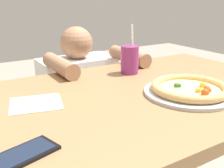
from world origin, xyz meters
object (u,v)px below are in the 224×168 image
Objects in this scene: pizza_near at (190,89)px; cell_phone at (23,155)px; diner_seated at (80,116)px; drink_cup_colored at (130,60)px.

cell_phone is (-0.60, -0.08, -0.01)m from pizza_near.
diner_seated is (-0.10, 0.72, -0.36)m from pizza_near.
cell_phone is 0.18× the size of diner_seated.
drink_cup_colored is at bearing 93.55° from pizza_near.
drink_cup_colored is 0.56m from diner_seated.
pizza_near is 0.60m from cell_phone.
pizza_near is at bearing -86.45° from drink_cup_colored.
cell_phone is at bearing -172.13° from pizza_near.
drink_cup_colored is at bearing -78.77° from diner_seated.
pizza_near reaches higher than cell_phone.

